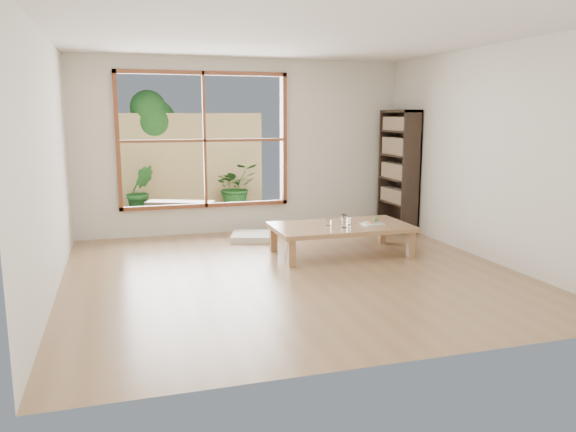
# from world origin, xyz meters

# --- Properties ---
(ground) EXTENTS (5.00, 5.00, 0.00)m
(ground) POSITION_xyz_m (0.00, 0.00, 0.00)
(ground) COLOR #94704A
(ground) RESTS_ON ground
(low_table) EXTENTS (1.75, 0.99, 0.38)m
(low_table) POSITION_xyz_m (0.86, 0.63, 0.34)
(low_table) COLOR #986F4A
(low_table) RESTS_ON ground
(floor_cushion) EXTENTS (0.72, 0.72, 0.08)m
(floor_cushion) POSITION_xyz_m (-0.04, 1.81, 0.04)
(floor_cushion) COLOR beige
(floor_cushion) RESTS_ON ground
(bookshelf) EXTENTS (0.30, 0.83, 1.85)m
(bookshelf) POSITION_xyz_m (2.33, 1.90, 0.92)
(bookshelf) COLOR #2C2218
(bookshelf) RESTS_ON ground
(glass_tall) EXTENTS (0.08, 0.08, 0.15)m
(glass_tall) POSITION_xyz_m (0.84, 0.48, 0.46)
(glass_tall) COLOR silver
(glass_tall) RESTS_ON low_table
(glass_mid) EXTENTS (0.07, 0.07, 0.10)m
(glass_mid) POSITION_xyz_m (0.95, 0.62, 0.43)
(glass_mid) COLOR silver
(glass_mid) RESTS_ON low_table
(glass_short) EXTENTS (0.08, 0.08, 0.10)m
(glass_short) POSITION_xyz_m (0.97, 0.83, 0.43)
(glass_short) COLOR silver
(glass_short) RESTS_ON low_table
(glass_small) EXTENTS (0.07, 0.07, 0.08)m
(glass_small) POSITION_xyz_m (0.69, 0.63, 0.43)
(glass_small) COLOR silver
(glass_small) RESTS_ON low_table
(food_tray) EXTENTS (0.29, 0.23, 0.08)m
(food_tray) POSITION_xyz_m (1.27, 0.55, 0.40)
(food_tray) COLOR white
(food_tray) RESTS_ON low_table
(deck) EXTENTS (2.80, 2.00, 0.05)m
(deck) POSITION_xyz_m (-0.60, 3.56, 0.00)
(deck) COLOR #342E25
(deck) RESTS_ON ground
(garden_bench) EXTENTS (1.15, 0.72, 0.35)m
(garden_bench) POSITION_xyz_m (-0.90, 3.29, 0.32)
(garden_bench) COLOR #2C2218
(garden_bench) RESTS_ON deck
(bamboo_fence) EXTENTS (2.80, 0.06, 1.80)m
(bamboo_fence) POSITION_xyz_m (-0.60, 4.56, 0.90)
(bamboo_fence) COLOR tan
(bamboo_fence) RESTS_ON ground
(shrub_right) EXTENTS (0.87, 0.78, 0.87)m
(shrub_right) POSITION_xyz_m (0.24, 4.29, 0.46)
(shrub_right) COLOR #255820
(shrub_right) RESTS_ON deck
(shrub_left) EXTENTS (0.56, 0.48, 0.89)m
(shrub_left) POSITION_xyz_m (-1.50, 4.11, 0.47)
(shrub_left) COLOR #255820
(shrub_left) RESTS_ON deck
(garden_tree) EXTENTS (1.04, 0.85, 2.22)m
(garden_tree) POSITION_xyz_m (-1.28, 4.86, 1.63)
(garden_tree) COLOR #4C3D2D
(garden_tree) RESTS_ON ground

